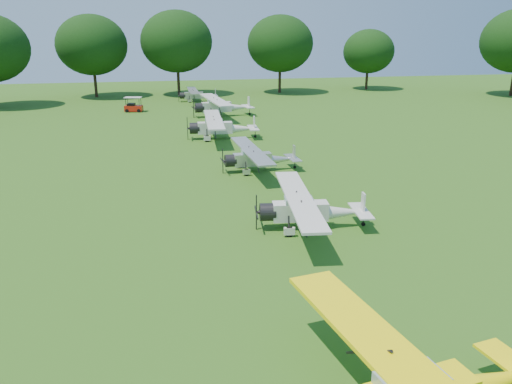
% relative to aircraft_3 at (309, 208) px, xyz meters
% --- Properties ---
extents(ground, '(160.00, 160.00, 0.00)m').
position_rel_aircraft_3_xyz_m(ground, '(-1.29, 1.11, -1.11)').
color(ground, '#255114').
rests_on(ground, ground).
extents(tree_belt, '(137.36, 130.27, 14.52)m').
position_rel_aircraft_3_xyz_m(tree_belt, '(2.29, 1.28, 6.92)').
color(tree_belt, black).
rests_on(tree_belt, ground).
extents(aircraft_3, '(6.08, 9.65, 1.89)m').
position_rel_aircraft_3_xyz_m(aircraft_3, '(0.00, 0.00, 0.00)').
color(aircraft_3, silver).
rests_on(aircraft_3, ground).
extents(aircraft_4, '(5.79, 9.21, 1.82)m').
position_rel_aircraft_3_xyz_m(aircraft_4, '(-0.31, 11.41, -0.05)').
color(aircraft_4, silver).
rests_on(aircraft_4, ground).
extents(aircraft_5, '(6.82, 10.86, 2.14)m').
position_rel_aircraft_3_xyz_m(aircraft_5, '(-1.48, 23.30, 0.14)').
color(aircraft_5, silver).
rests_on(aircraft_5, ground).
extents(aircraft_6, '(7.29, 11.60, 2.28)m').
position_rel_aircraft_3_xyz_m(aircraft_6, '(0.33, 36.07, 0.22)').
color(aircraft_6, silver).
rests_on(aircraft_6, ground).
extents(aircraft_7, '(5.68, 9.02, 1.79)m').
position_rel_aircraft_3_xyz_m(aircraft_7, '(-1.33, 49.63, -0.06)').
color(aircraft_7, silver).
rests_on(aircraft_7, ground).
extents(golf_cart, '(2.36, 1.71, 1.84)m').
position_rel_aircraft_3_xyz_m(golf_cart, '(-10.08, 41.77, -0.49)').
color(golf_cart, red).
rests_on(golf_cart, ground).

